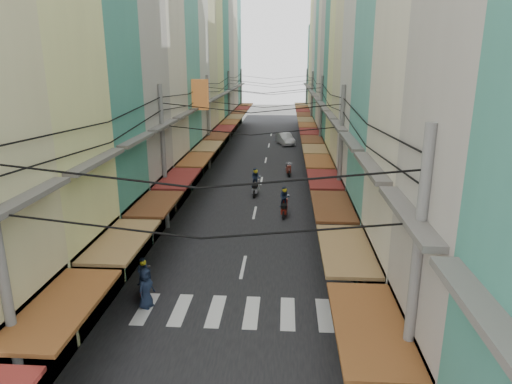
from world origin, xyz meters
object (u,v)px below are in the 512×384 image
at_px(market_umbrella, 406,262).
at_px(traffic_sign, 365,266).
at_px(white_car, 285,144).
at_px(bicycle, 410,282).

xyz_separation_m(market_umbrella, traffic_sign, (-1.62, -0.45, -0.03)).
xyz_separation_m(white_car, traffic_sign, (3.15, -36.57, 1.94)).
distance_m(market_umbrella, traffic_sign, 1.68).
height_order(bicycle, traffic_sign, traffic_sign).
xyz_separation_m(white_car, market_umbrella, (4.77, -36.12, 1.98)).
height_order(white_car, bicycle, white_car).
distance_m(white_car, market_umbrella, 36.49).
height_order(market_umbrella, traffic_sign, traffic_sign).
bearing_deg(market_umbrella, bicycle, 67.84).
bearing_deg(traffic_sign, market_umbrella, 15.46).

